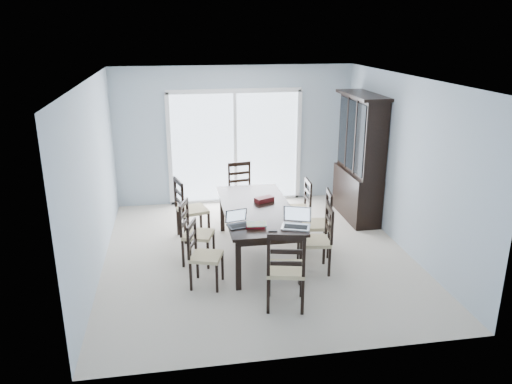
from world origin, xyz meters
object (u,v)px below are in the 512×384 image
(chair_end_far, at_px, (241,184))
(chair_left_mid, at_px, (192,226))
(chair_left_far, at_px, (186,202))
(dining_table, at_px, (257,212))
(hot_tub, at_px, (187,167))
(cell_phone, at_px, (273,231))
(china_hutch, at_px, (360,159))
(chair_right_mid, at_px, (321,216))
(chair_left_near, at_px, (200,247))
(chair_right_far, at_px, (302,201))
(laptop_silver, at_px, (296,223))
(laptop_dark, at_px, (239,223))
(chair_end_near, at_px, (286,262))
(game_box, at_px, (264,199))
(chair_right_near, at_px, (321,232))

(chair_end_far, bearing_deg, chair_left_mid, 50.69)
(chair_left_far, bearing_deg, dining_table, 36.98)
(hot_tub, bearing_deg, cell_phone, -77.84)
(china_hutch, xyz_separation_m, chair_left_mid, (-2.99, -1.34, -0.51))
(chair_right_mid, bearing_deg, chair_left_near, 118.99)
(chair_left_near, height_order, chair_right_far, chair_right_far)
(laptop_silver, height_order, cell_phone, laptop_silver)
(laptop_dark, bearing_deg, chair_end_near, -77.63)
(chair_left_mid, height_order, hot_tub, chair_left_mid)
(chair_right_mid, xyz_separation_m, chair_right_far, (-0.10, 0.77, -0.04))
(chair_left_mid, height_order, laptop_silver, chair_left_mid)
(china_hutch, bearing_deg, laptop_dark, -141.02)
(chair_end_far, relative_size, game_box, 4.03)
(dining_table, xyz_separation_m, laptop_silver, (0.37, -0.84, 0.14))
(chair_right_far, bearing_deg, chair_right_mid, -171.35)
(dining_table, relative_size, chair_right_mid, 1.95)
(laptop_dark, bearing_deg, chair_left_near, 178.67)
(dining_table, height_order, chair_right_far, chair_right_far)
(chair_right_mid, xyz_separation_m, chair_end_far, (-0.95, 1.73, 0.00))
(chair_left_far, distance_m, chair_right_mid, 2.14)
(cell_phone, bearing_deg, chair_right_near, 25.23)
(chair_right_mid, height_order, laptop_silver, chair_right_mid)
(dining_table, distance_m, hot_tub, 3.67)
(china_hutch, xyz_separation_m, laptop_dark, (-2.38, -1.93, -0.27))
(cell_phone, bearing_deg, chair_end_far, 97.66)
(chair_right_far, bearing_deg, dining_table, 129.95)
(dining_table, bearing_deg, china_hutch, 31.71)
(china_hutch, relative_size, chair_left_mid, 2.06)
(china_hutch, distance_m, chair_left_near, 3.60)
(chair_right_mid, relative_size, chair_right_far, 1.07)
(china_hutch, bearing_deg, hot_tub, 141.94)
(chair_left_far, bearing_deg, hot_tub, 162.54)
(chair_end_far, height_order, hot_tub, chair_end_far)
(laptop_dark, height_order, laptop_silver, laptop_silver)
(china_hutch, height_order, chair_end_far, china_hutch)
(chair_right_far, xyz_separation_m, hot_tub, (-1.76, 2.88, -0.13))
(chair_right_far, bearing_deg, chair_left_far, 88.28)
(laptop_dark, bearing_deg, game_box, 48.02)
(chair_right_mid, height_order, cell_phone, chair_right_mid)
(chair_right_mid, height_order, laptop_dark, chair_right_mid)
(chair_right_mid, bearing_deg, chair_right_far, 15.62)
(chair_end_near, bearing_deg, hot_tub, 113.57)
(chair_end_near, bearing_deg, game_box, 100.32)
(chair_left_mid, bearing_deg, game_box, 124.10)
(chair_left_far, distance_m, chair_end_near, 2.59)
(chair_left_far, xyz_separation_m, chair_end_far, (1.00, 0.85, -0.02))
(dining_table, bearing_deg, hot_tub, 104.42)
(chair_left_mid, distance_m, chair_left_far, 0.87)
(china_hutch, height_order, game_box, china_hutch)
(chair_right_far, xyz_separation_m, chair_end_far, (-0.86, 0.95, 0.04))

